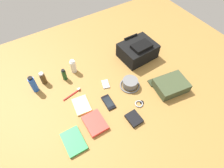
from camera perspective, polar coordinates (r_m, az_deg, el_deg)
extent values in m
cube|color=olive|center=(1.52, 0.00, -1.19)|extent=(2.64, 2.02, 0.02)
cube|color=black|center=(1.72, 7.72, 9.94)|extent=(0.31, 0.26, 0.13)
cube|color=black|center=(1.64, 8.92, 11.19)|extent=(0.17, 0.12, 0.03)
cylinder|color=black|center=(1.74, 5.69, 14.08)|extent=(0.14, 0.02, 0.02)
cube|color=#384228|center=(1.55, 17.39, -0.36)|extent=(0.27, 0.22, 0.07)
cube|color=#2C3520|center=(1.61, 14.75, 1.40)|extent=(0.24, 0.10, 0.01)
cylinder|color=slate|center=(1.50, 5.50, 0.37)|extent=(0.12, 0.12, 0.06)
torus|color=slate|center=(1.53, 5.41, -0.38)|extent=(0.16, 0.16, 0.01)
cylinder|color=blue|center=(1.56, -22.64, -0.17)|extent=(0.05, 0.05, 0.14)
cylinder|color=black|center=(1.51, -23.54, 1.61)|extent=(0.03, 0.03, 0.01)
cylinder|color=#473319|center=(1.60, -20.09, 1.58)|extent=(0.04, 0.04, 0.10)
cylinder|color=silver|center=(1.56, -20.65, 2.88)|extent=(0.03, 0.03, 0.01)
cylinder|color=#19471E|center=(1.58, -14.22, 2.64)|extent=(0.04, 0.04, 0.09)
cylinder|color=black|center=(1.54, -14.60, 3.93)|extent=(0.03, 0.03, 0.01)
cylinder|color=white|center=(1.61, -11.62, 5.16)|extent=(0.05, 0.05, 0.11)
cylinder|color=silver|center=(1.57, -11.99, 6.72)|extent=(0.04, 0.04, 0.01)
cube|color=#2D934C|center=(1.31, -11.50, -16.60)|extent=(0.13, 0.18, 0.02)
cube|color=white|center=(1.31, -11.48, -16.64)|extent=(0.12, 0.18, 0.01)
cube|color=red|center=(1.34, -5.15, -11.63)|extent=(0.13, 0.17, 0.03)
cube|color=white|center=(1.34, -5.14, -11.69)|extent=(0.12, 0.16, 0.02)
cube|color=black|center=(1.43, -1.09, -5.56)|extent=(0.07, 0.13, 0.01)
cube|color=black|center=(1.42, -1.09, -5.41)|extent=(0.06, 0.09, 0.00)
cube|color=#B7B7BC|center=(1.53, -1.96, -0.02)|extent=(0.07, 0.10, 0.01)
cylinder|color=silver|center=(1.52, -1.68, -0.27)|extent=(0.03, 0.03, 0.00)
torus|color=#99999E|center=(1.43, 8.15, -5.95)|extent=(0.06, 0.06, 0.01)
cylinder|color=black|center=(1.44, 8.97, -5.47)|extent=(0.03, 0.03, 0.01)
cylinder|color=red|center=(1.50, -11.97, -3.12)|extent=(0.16, 0.04, 0.01)
cube|color=white|center=(1.51, -10.03, -1.50)|extent=(0.02, 0.02, 0.01)
cube|color=black|center=(1.36, 6.66, -10.32)|extent=(0.09, 0.11, 0.02)
cube|color=beige|center=(1.43, -9.18, -6.33)|extent=(0.13, 0.16, 0.02)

